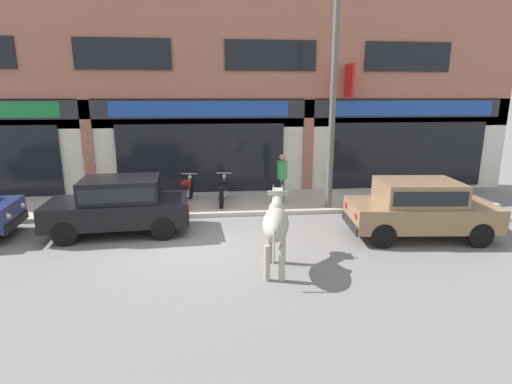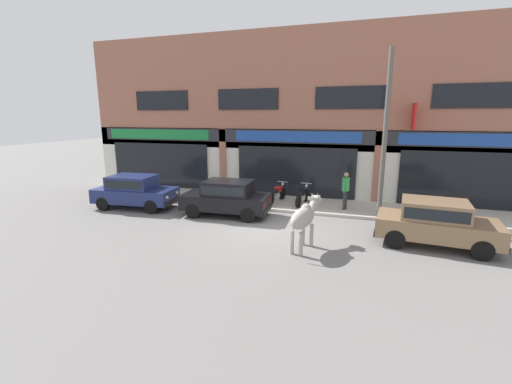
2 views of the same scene
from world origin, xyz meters
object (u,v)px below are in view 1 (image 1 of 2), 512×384
object	(u,v)px
motorcycle_1	(223,191)
pedestrian	(282,173)
car_2	(419,206)
utility_pole	(333,103)
car_0	(120,203)
motorcycle_0	(185,192)
cow	(276,223)

from	to	relation	value
motorcycle_1	pedestrian	xyz separation A→B (m)	(1.88, -0.31, 0.60)
car_2	utility_pole	distance (m)	3.89
car_0	pedestrian	world-z (taller)	pedestrian
car_2	car_0	bearing A→B (deg)	171.36
pedestrian	utility_pole	xyz separation A→B (m)	(1.37, -0.59, 2.19)
pedestrian	utility_pole	distance (m)	2.65
pedestrian	utility_pole	size ratio (longest dim) A/B	0.25
utility_pole	motorcycle_1	bearing A→B (deg)	164.52
motorcycle_0	utility_pole	xyz separation A→B (m)	(4.44, -0.93, 2.79)
motorcycle_1	car_2	bearing A→B (deg)	-35.62
car_0	car_2	world-z (taller)	same
car_2	utility_pole	xyz separation A→B (m)	(-1.56, 2.55, 2.48)
cow	utility_pole	world-z (taller)	utility_pole
motorcycle_1	pedestrian	world-z (taller)	pedestrian
cow	motorcycle_1	xyz separation A→B (m)	(-0.94, 4.97, -0.50)
cow	motorcycle_0	bearing A→B (deg)	113.12
motorcycle_0	car_0	bearing A→B (deg)	-122.99
cow	car_0	distance (m)	4.52
car_2	motorcycle_0	size ratio (longest dim) A/B	2.07
car_0	motorcycle_1	size ratio (longest dim) A/B	2.04
car_0	motorcycle_0	world-z (taller)	car_0
motorcycle_0	pedestrian	size ratio (longest dim) A/B	1.12
cow	car_2	distance (m)	4.17
car_0	utility_pole	size ratio (longest dim) A/B	0.58
car_2	utility_pole	bearing A→B (deg)	121.55
utility_pole	car_0	bearing A→B (deg)	-166.74
car_2	pedestrian	bearing A→B (deg)	133.01
motorcycle_0	pedestrian	xyz separation A→B (m)	(3.08, -0.33, 0.60)
utility_pole	pedestrian	bearing A→B (deg)	156.51
cow	utility_pole	size ratio (longest dim) A/B	0.34
cow	utility_pole	xyz separation A→B (m)	(2.31, 4.07, 2.29)
cow	car_0	bearing A→B (deg)	143.81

